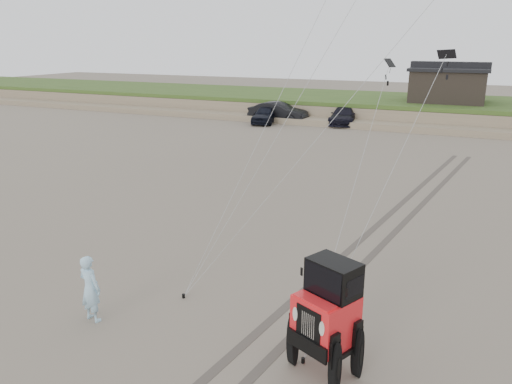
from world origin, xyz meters
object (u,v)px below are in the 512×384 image
Objects in this scene: truck_b at (278,112)px; truck_c at (344,116)px; cabin at (448,84)px; man at (90,288)px; truck_a at (266,115)px; jeep at (325,329)px.

truck_b is 5.63m from truck_c.
man is at bearing -98.27° from cabin.
cabin is at bearing 19.28° from truck_a.
truck_a is at bearing -152.41° from cabin.
truck_c is 32.93m from man.
cabin is at bearing 27.60° from truck_c.
man is at bearing -164.86° from truck_b.
truck_a is 6.59m from truck_c.
truck_c is 0.93× the size of jeep.
truck_c is (6.24, 2.12, -0.01)m from truck_a.
truck_a is 1.32m from truck_b.
man is at bearing -92.52° from truck_c.
truck_b is 0.96× the size of jeep.
truck_a reaches higher than truck_c.
jeep reaches higher than truck_b.
jeep is (14.29, -30.31, 0.27)m from truck_a.
truck_b reaches higher than truck_c.
truck_a is 33.51m from jeep.
cabin reaches higher than truck_b.
jeep reaches higher than man.
truck_a is at bearing 148.80° from truck_b.
jeep is at bearing -73.06° from truck_a.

